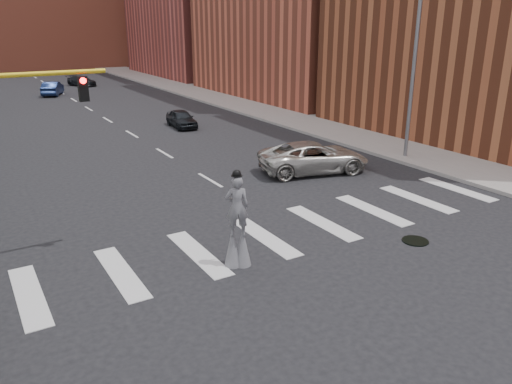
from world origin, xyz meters
The scene contains 11 objects.
ground_plane centered at (0.00, 0.00, 0.00)m, with size 160.00×160.00×0.00m, color black.
sidewalk_right centered at (12.50, 25.00, 0.09)m, with size 5.00×90.00×0.18m, color gray.
manhole centered at (3.00, -2.00, 0.02)m, with size 0.90×0.90×0.04m, color black.
building_far centered at (22.00, 54.00, 10.00)m, with size 16.00×22.00×20.00m, color #AC483F.
building_backdrop centered at (6.00, 78.00, 9.00)m, with size 26.00×14.00×18.00m, color #B8533A.
streetlight centered at (10.90, 6.00, 4.90)m, with size 2.05×0.20×9.00m.
stilt_performer centered at (-3.13, -0.38, 1.29)m, with size 0.83×0.71×3.11m.
suv_crossing centered at (5.10, 6.57, 0.77)m, with size 2.54×5.51×1.53m, color beige.
car_near centered at (3.82, 20.43, 0.62)m, with size 1.46×3.63×1.24m, color black.
car_mid centered at (-1.09, 42.42, 0.70)m, with size 1.47×4.23×1.39m, color navy.
car_far centered at (3.25, 48.91, 0.59)m, with size 1.64×4.03×1.17m, color black.
Camera 1 is at (-9.86, -12.67, 7.23)m, focal length 35.00 mm.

